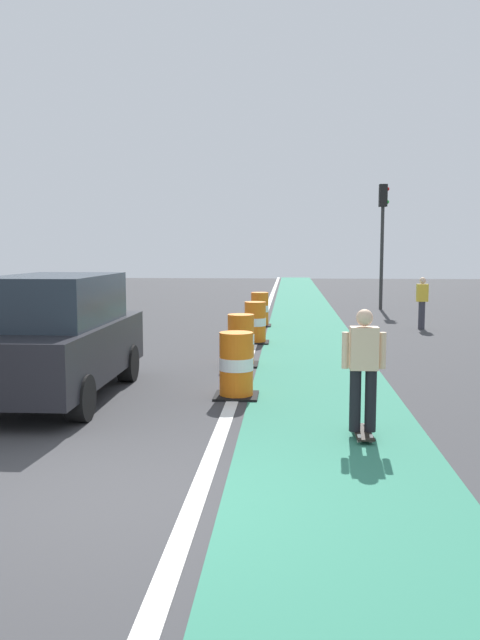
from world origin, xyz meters
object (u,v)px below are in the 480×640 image
at_px(traffic_barrel_mid, 241,340).
at_px(traffic_light_corner, 383,224).
at_px(skateboarder_on_lane, 364,369).
at_px(traffic_barrel_back, 255,323).
at_px(traffic_barrel_front, 236,366).
at_px(parked_suv_nearest, 57,336).
at_px(traffic_barrel_far, 260,310).
at_px(pedestrian_crossing, 422,301).

distance_m(traffic_barrel_mid, traffic_light_corner, 14.62).
xyz_separation_m(skateboarder_on_lane, traffic_barrel_back, (-1.85, 8.54, -0.38)).
distance_m(traffic_barrel_back, traffic_light_corner, 11.54).
bearing_deg(traffic_barrel_front, traffic_barrel_mid, 92.76).
relative_size(parked_suv_nearest, traffic_barrel_back, 4.23).
bearing_deg(traffic_barrel_far, pedestrian_crossing, -5.05).
xyz_separation_m(traffic_barrel_mid, traffic_barrel_far, (0.08, 7.17, 0.00)).
bearing_deg(traffic_barrel_front, traffic_light_corner, 74.17).
xyz_separation_m(traffic_barrel_far, traffic_light_corner, (4.74, 6.30, 2.97)).
xyz_separation_m(parked_suv_nearest, traffic_barrel_mid, (2.79, 3.29, -0.50)).
bearing_deg(pedestrian_crossing, traffic_barrel_front, -117.11).
bearing_deg(traffic_barrel_back, traffic_light_corner, 65.17).
xyz_separation_m(parked_suv_nearest, traffic_barrel_far, (2.87, 10.47, -0.50)).
distance_m(skateboarder_on_lane, traffic_barrel_far, 12.52).
bearing_deg(pedestrian_crossing, parked_suv_nearest, -128.29).
height_order(parked_suv_nearest, traffic_light_corner, traffic_light_corner).
distance_m(traffic_light_corner, pedestrian_crossing, 7.25).
bearing_deg(traffic_barrel_mid, traffic_barrel_front, -87.24).
relative_size(traffic_barrel_back, traffic_barrel_far, 1.00).
height_order(parked_suv_nearest, traffic_barrel_far, parked_suv_nearest).
bearing_deg(pedestrian_crossing, traffic_barrel_back, -145.93).
height_order(skateboarder_on_lane, traffic_barrel_far, skateboarder_on_lane).
bearing_deg(traffic_light_corner, traffic_barrel_far, -126.92).
bearing_deg(pedestrian_crossing, skateboarder_on_lane, -104.75).
bearing_deg(parked_suv_nearest, traffic_barrel_front, 5.74).
bearing_deg(traffic_barrel_far, traffic_barrel_mid, -90.64).
bearing_deg(skateboarder_on_lane, traffic_barrel_mid, 110.91).
bearing_deg(skateboarder_on_lane, traffic_barrel_far, 98.75).
distance_m(traffic_barrel_back, pedestrian_crossing, 6.04).
distance_m(skateboarder_on_lane, parked_suv_nearest, 5.14).
bearing_deg(traffic_barrel_back, parked_suv_nearest, -113.72).
xyz_separation_m(traffic_barrel_mid, pedestrian_crossing, (5.12, 6.73, 0.33)).
bearing_deg(traffic_light_corner, traffic_barrel_mid, -109.66).
xyz_separation_m(traffic_barrel_mid, traffic_light_corner, (4.82, 13.48, 2.97)).
xyz_separation_m(traffic_barrel_front, traffic_barrel_back, (-0.01, 6.35, 0.00)).
bearing_deg(traffic_barrel_front, traffic_barrel_far, 90.36).
xyz_separation_m(skateboarder_on_lane, traffic_barrel_far, (-1.90, 12.37, -0.38)).
bearing_deg(traffic_barrel_front, traffic_barrel_back, 90.12).
xyz_separation_m(traffic_barrel_back, traffic_light_corner, (4.68, 10.12, 2.97)).
relative_size(traffic_barrel_front, traffic_light_corner, 0.21).
relative_size(traffic_barrel_back, pedestrian_crossing, 0.68).
bearing_deg(traffic_barrel_front, skateboarder_on_lane, -50.04).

